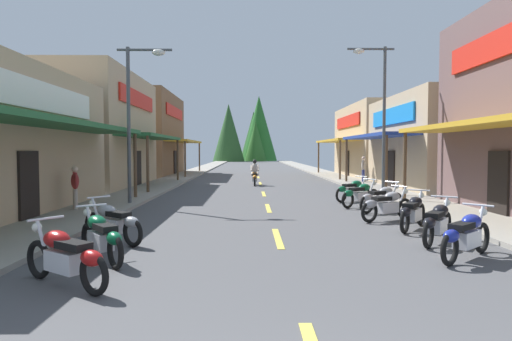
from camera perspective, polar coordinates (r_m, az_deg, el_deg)
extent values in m
cube|color=#4C4C4F|center=(35.96, 0.25, -0.81)|extent=(9.71, 97.79, 0.10)
cube|color=gray|center=(36.34, -9.27, -0.64)|extent=(2.32, 97.79, 0.12)
cube|color=gray|center=(36.56, 9.72, -0.62)|extent=(2.32, 97.79, 0.12)
cube|color=#E0C64C|center=(10.60, 2.87, -8.83)|extent=(0.16, 2.40, 0.01)
cube|color=#E0C64C|center=(15.96, 1.61, -4.95)|extent=(0.16, 2.40, 0.01)
cube|color=#E0C64C|center=(21.14, 1.01, -3.08)|extent=(0.16, 2.40, 0.01)
cube|color=#E0C64C|center=(27.81, 0.57, -1.71)|extent=(0.16, 2.40, 0.01)
cube|color=#E0C64C|center=(34.14, 0.31, -0.90)|extent=(0.16, 2.40, 0.01)
cube|color=#E0C64C|center=(39.33, 0.16, -0.43)|extent=(0.16, 2.40, 0.01)
cube|color=#E0C64C|center=(45.56, 0.03, -0.02)|extent=(0.16, 2.40, 0.01)
cube|color=#E0C64C|center=(51.09, -0.07, 0.27)|extent=(0.16, 2.40, 0.01)
cube|color=#E0C64C|center=(56.97, -0.14, 0.52)|extent=(0.16, 2.40, 0.01)
cube|color=#E0C64C|center=(62.77, -0.21, 0.71)|extent=(0.16, 2.40, 0.01)
cube|color=#E0C64C|center=(68.08, -0.26, 0.86)|extent=(0.16, 2.40, 0.01)
cube|color=#E0C64C|center=(74.91, -0.31, 1.02)|extent=(0.16, 2.40, 0.01)
cube|color=#236033|center=(13.97, -24.60, 5.63)|extent=(1.80, 12.16, 0.16)
cylinder|color=brown|center=(19.30, -15.54, 0.46)|extent=(0.14, 0.14, 2.82)
cube|color=white|center=(14.40, -27.77, 9.05)|extent=(0.10, 9.46, 0.90)
cube|color=black|center=(14.35, -27.61, -1.91)|extent=(0.08, 1.10, 2.10)
cube|color=tan|center=(27.40, -23.56, 4.78)|extent=(8.10, 10.08, 6.48)
cube|color=#236033|center=(25.89, -13.36, 4.31)|extent=(1.80, 9.07, 0.16)
cylinder|color=brown|center=(21.50, -14.01, 0.69)|extent=(0.14, 0.14, 2.82)
cylinder|color=brown|center=(30.01, -10.23, 1.25)|extent=(0.14, 0.14, 2.82)
cube|color=red|center=(26.24, -15.23, 8.99)|extent=(0.10, 7.06, 0.90)
cube|color=black|center=(26.10, -15.16, 0.21)|extent=(0.08, 1.10, 2.10)
cube|color=brown|center=(38.90, -15.02, 4.54)|extent=(6.02, 10.80, 6.93)
cube|color=gold|center=(38.12, -9.30, 3.78)|extent=(1.80, 9.72, 0.16)
cylinder|color=brown|center=(33.40, -9.27, 1.40)|extent=(0.14, 0.14, 2.82)
cylinder|color=brown|center=(42.64, -7.43, 1.67)|extent=(0.14, 0.14, 2.82)
cube|color=red|center=(38.38, -10.57, 7.51)|extent=(0.10, 7.56, 0.90)
cube|color=black|center=(38.26, -10.55, 1.00)|extent=(0.08, 1.10, 2.10)
cube|color=gold|center=(15.21, 26.48, 5.33)|extent=(1.80, 8.19, 0.16)
cylinder|color=brown|center=(18.51, 18.91, 0.32)|extent=(0.14, 0.14, 2.82)
cube|color=red|center=(15.95, 29.45, 14.39)|extent=(0.10, 6.37, 0.90)
cube|color=black|center=(15.64, 29.15, -1.59)|extent=(0.08, 1.10, 2.10)
cube|color=tan|center=(26.33, 24.10, 3.39)|extent=(6.46, 9.52, 5.13)
cube|color=navy|center=(24.89, 15.44, 4.36)|extent=(1.80, 8.57, 0.16)
cylinder|color=brown|center=(20.77, 16.68, 0.59)|extent=(0.14, 0.14, 2.82)
cylinder|color=brown|center=(28.67, 11.77, 1.18)|extent=(0.14, 0.14, 2.82)
cube|color=#197FCC|center=(25.19, 17.31, 6.81)|extent=(0.10, 6.67, 0.90)
cube|color=black|center=(25.15, 17.27, 0.10)|extent=(0.08, 1.10, 2.10)
cube|color=tan|center=(36.77, 18.63, 3.63)|extent=(8.74, 10.91, 5.68)
cube|color=gold|center=(35.37, 10.53, 3.87)|extent=(1.80, 9.82, 0.16)
cylinder|color=brown|center=(30.62, 10.96, 1.27)|extent=(0.14, 0.14, 2.82)
cylinder|color=brown|center=(39.88, 8.20, 1.60)|extent=(0.14, 0.14, 2.82)
cube|color=red|center=(35.61, 11.89, 6.31)|extent=(0.10, 7.64, 0.90)
cube|color=black|center=(35.56, 11.87, 0.87)|extent=(0.08, 1.10, 2.10)
cylinder|color=#474C51|center=(17.21, -16.34, 5.48)|extent=(0.14, 0.14, 5.99)
cylinder|color=#474C51|center=(17.44, -14.40, 15.08)|extent=(2.06, 0.10, 0.10)
ellipsoid|color=silver|center=(17.31, -12.64, 14.85)|extent=(0.50, 0.30, 0.24)
cylinder|color=#474C51|center=(20.09, 16.43, 5.99)|extent=(0.14, 0.14, 6.65)
cylinder|color=#474C51|center=(20.36, 14.80, 15.14)|extent=(2.06, 0.10, 0.10)
ellipsoid|color=silver|center=(20.21, 13.31, 14.97)|extent=(0.50, 0.30, 0.24)
torus|color=black|center=(10.15, 27.49, -7.83)|extent=(0.55, 0.50, 0.64)
torus|color=black|center=(8.78, 24.05, -9.36)|extent=(0.55, 0.50, 0.64)
cube|color=silver|center=(9.45, 25.91, -8.07)|extent=(0.71, 0.67, 0.32)
ellipsoid|color=navy|center=(9.58, 26.40, -5.99)|extent=(0.63, 0.61, 0.28)
cube|color=black|center=(9.17, 25.36, -6.60)|extent=(0.64, 0.61, 0.12)
ellipsoid|color=navy|center=(8.79, 24.21, -7.83)|extent=(0.49, 0.47, 0.24)
cylinder|color=silver|center=(9.98, 27.27, -6.08)|extent=(0.32, 0.29, 0.71)
cylinder|color=silver|center=(9.82, 27.07, -4.03)|extent=(0.43, 0.48, 0.04)
sphere|color=white|center=(10.10, 27.62, -4.84)|extent=(0.16, 0.16, 0.16)
torus|color=black|center=(11.56, 23.67, -6.50)|extent=(0.47, 0.57, 0.64)
torus|color=black|center=(10.13, 21.65, -7.74)|extent=(0.47, 0.57, 0.64)
cube|color=silver|center=(10.83, 22.73, -6.66)|extent=(0.65, 0.72, 0.32)
ellipsoid|color=black|center=(10.97, 23.03, -4.86)|extent=(0.60, 0.64, 0.28)
cube|color=black|center=(10.55, 22.42, -5.36)|extent=(0.59, 0.64, 0.12)
ellipsoid|color=black|center=(10.14, 21.74, -6.41)|extent=(0.46, 0.49, 0.24)
cylinder|color=silver|center=(11.39, 23.55, -4.96)|extent=(0.28, 0.33, 0.71)
cylinder|color=silver|center=(11.23, 23.43, -3.16)|extent=(0.50, 0.40, 0.04)
sphere|color=white|center=(11.52, 23.75, -3.88)|extent=(0.16, 0.16, 0.16)
torus|color=black|center=(13.14, 20.77, -5.37)|extent=(0.46, 0.58, 0.64)
torus|color=black|center=(11.71, 18.92, -6.31)|extent=(0.46, 0.58, 0.64)
cube|color=silver|center=(12.41, 19.91, -5.45)|extent=(0.64, 0.73, 0.32)
ellipsoid|color=black|center=(12.56, 20.17, -3.89)|extent=(0.59, 0.64, 0.28)
cube|color=black|center=(12.13, 19.61, -4.29)|extent=(0.58, 0.65, 0.12)
ellipsoid|color=black|center=(11.72, 19.00, -5.16)|extent=(0.45, 0.50, 0.24)
cylinder|color=silver|center=(12.97, 20.65, -4.00)|extent=(0.27, 0.34, 0.71)
cylinder|color=silver|center=(12.82, 20.54, -2.42)|extent=(0.51, 0.39, 0.04)
sphere|color=white|center=(13.11, 20.84, -3.06)|extent=(0.16, 0.16, 0.16)
torus|color=black|center=(14.27, 18.87, -4.72)|extent=(0.60, 0.41, 0.64)
torus|color=black|center=(13.17, 14.64, -5.27)|extent=(0.60, 0.41, 0.64)
cube|color=silver|center=(13.70, 16.85, -4.65)|extent=(0.75, 0.59, 0.32)
ellipsoid|color=#99999E|center=(13.82, 17.42, -3.27)|extent=(0.64, 0.56, 0.28)
cube|color=black|center=(13.49, 16.15, -3.56)|extent=(0.66, 0.54, 0.12)
ellipsoid|color=#99999E|center=(13.18, 14.80, -4.26)|extent=(0.50, 0.43, 0.24)
cylinder|color=silver|center=(14.14, 18.55, -3.43)|extent=(0.35, 0.24, 0.71)
cylinder|color=silver|center=(14.01, 18.26, -1.96)|extent=(0.34, 0.54, 0.04)
sphere|color=white|center=(14.24, 18.98, -2.59)|extent=(0.16, 0.16, 0.16)
torus|color=black|center=(16.10, 17.91, -3.88)|extent=(0.59, 0.43, 0.64)
torus|color=black|center=(14.97, 14.30, -4.32)|extent=(0.59, 0.43, 0.64)
cube|color=silver|center=(15.52, 16.17, -3.80)|extent=(0.74, 0.61, 0.32)
ellipsoid|color=#99999E|center=(15.64, 16.66, -2.58)|extent=(0.64, 0.57, 0.28)
cube|color=black|center=(15.30, 15.58, -2.83)|extent=(0.66, 0.56, 0.12)
ellipsoid|color=#99999E|center=(14.98, 14.44, -3.43)|extent=(0.50, 0.44, 0.24)
cylinder|color=silver|center=(15.97, 17.63, -2.74)|extent=(0.35, 0.25, 0.71)
cylinder|color=silver|center=(15.84, 17.38, -1.44)|extent=(0.36, 0.53, 0.04)
sphere|color=white|center=(16.07, 18.00, -1.99)|extent=(0.16, 0.16, 0.16)
torus|color=black|center=(17.38, 15.13, -3.37)|extent=(0.57, 0.47, 0.64)
torus|color=black|center=(16.21, 11.94, -3.77)|extent=(0.57, 0.47, 0.64)
cube|color=silver|center=(16.78, 13.59, -3.29)|extent=(0.73, 0.65, 0.32)
ellipsoid|color=#0C5933|center=(16.90, 14.03, -2.17)|extent=(0.64, 0.59, 0.28)
cube|color=black|center=(16.56, 13.06, -2.39)|extent=(0.65, 0.59, 0.12)
ellipsoid|color=#0C5933|center=(16.22, 12.06, -2.95)|extent=(0.50, 0.46, 0.24)
cylinder|color=silver|center=(17.24, 14.89, -2.32)|extent=(0.33, 0.27, 0.71)
cylinder|color=silver|center=(17.12, 14.66, -1.11)|extent=(0.39, 0.50, 0.04)
sphere|color=white|center=(17.35, 15.21, -1.63)|extent=(0.16, 0.16, 0.16)
torus|color=black|center=(19.09, 14.04, -2.83)|extent=(0.57, 0.47, 0.64)
torus|color=black|center=(17.94, 11.10, -3.15)|extent=(0.57, 0.47, 0.64)
cube|color=silver|center=(18.50, 12.62, -2.74)|extent=(0.73, 0.65, 0.32)
ellipsoid|color=#0C5933|center=(18.63, 13.02, -1.72)|extent=(0.64, 0.59, 0.28)
cube|color=black|center=(18.29, 12.13, -1.91)|extent=(0.65, 0.59, 0.12)
ellipsoid|color=#0C5933|center=(17.95, 11.21, -2.41)|extent=(0.50, 0.46, 0.24)
cylinder|color=silver|center=(18.96, 13.81, -1.86)|extent=(0.33, 0.27, 0.71)
cylinder|color=silver|center=(18.85, 13.60, -0.76)|extent=(0.40, 0.50, 0.04)
sphere|color=white|center=(19.08, 14.11, -1.24)|extent=(0.16, 0.16, 0.16)
torus|color=black|center=(8.13, -26.59, -10.38)|extent=(0.58, 0.45, 0.64)
torus|color=black|center=(6.88, -20.47, -12.62)|extent=(0.58, 0.45, 0.64)
cube|color=silver|center=(7.47, -23.81, -10.83)|extent=(0.73, 0.64, 0.32)
ellipsoid|color=#A51414|center=(7.58, -24.65, -8.19)|extent=(0.64, 0.59, 0.28)
cube|color=black|center=(7.21, -22.81, -9.03)|extent=(0.65, 0.58, 0.12)
ellipsoid|color=#A51414|center=(6.86, -20.74, -10.68)|extent=(0.50, 0.45, 0.24)
cylinder|color=silver|center=(7.95, -26.19, -8.23)|extent=(0.34, 0.27, 0.71)
cylinder|color=silver|center=(7.78, -25.82, -5.69)|extent=(0.38, 0.51, 0.04)
sphere|color=white|center=(8.05, -26.78, -6.66)|extent=(0.16, 0.16, 0.16)
torus|color=black|center=(9.61, -21.15, -8.29)|extent=(0.47, 0.57, 0.64)
torus|color=black|center=(8.22, -17.96, -10.08)|extent=(0.47, 0.57, 0.64)
cube|color=silver|center=(8.89, -19.69, -8.61)|extent=(0.65, 0.72, 0.32)
ellipsoid|color=#0C5933|center=(9.03, -20.14, -6.39)|extent=(0.60, 0.64, 0.28)
cube|color=black|center=(8.61, -19.17, -7.08)|extent=(0.59, 0.65, 0.12)
ellipsoid|color=#0C5933|center=(8.22, -18.10, -8.45)|extent=(0.46, 0.49, 0.24)
cylinder|color=silver|center=(9.43, -20.94, -6.45)|extent=(0.28, 0.33, 0.71)
cylinder|color=silver|center=(9.27, -20.76, -4.30)|extent=(0.50, 0.40, 0.04)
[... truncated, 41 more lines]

